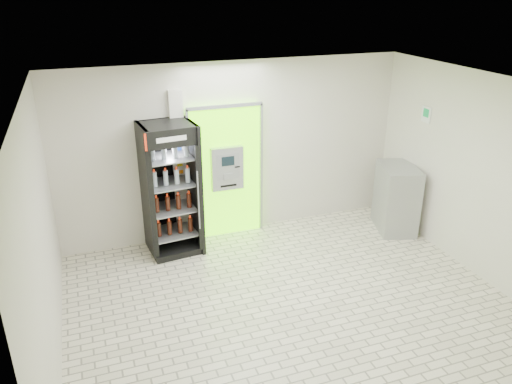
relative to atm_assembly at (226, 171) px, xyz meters
name	(u,v)px	position (x,y,z in m)	size (l,w,h in m)	color
ground	(291,305)	(0.20, -2.41, -1.17)	(6.00, 6.00, 0.00)	beige
room_shell	(295,182)	(0.20, -2.41, 0.67)	(6.00, 6.00, 6.00)	silver
atm_assembly	(226,171)	(0.00, 0.00, 0.00)	(1.30, 0.24, 2.33)	#63EB04
pillar	(180,168)	(-0.78, 0.04, 0.13)	(0.22, 0.11, 2.60)	silver
beverage_cooler	(171,192)	(-1.00, -0.28, -0.13)	(0.88, 0.82, 2.17)	black
steel_cabinet	(396,198)	(2.89, -0.88, -0.57)	(0.85, 1.03, 1.19)	#999BA0
exit_sign	(426,115)	(3.19, -1.01, 0.95)	(0.02, 0.22, 0.26)	white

